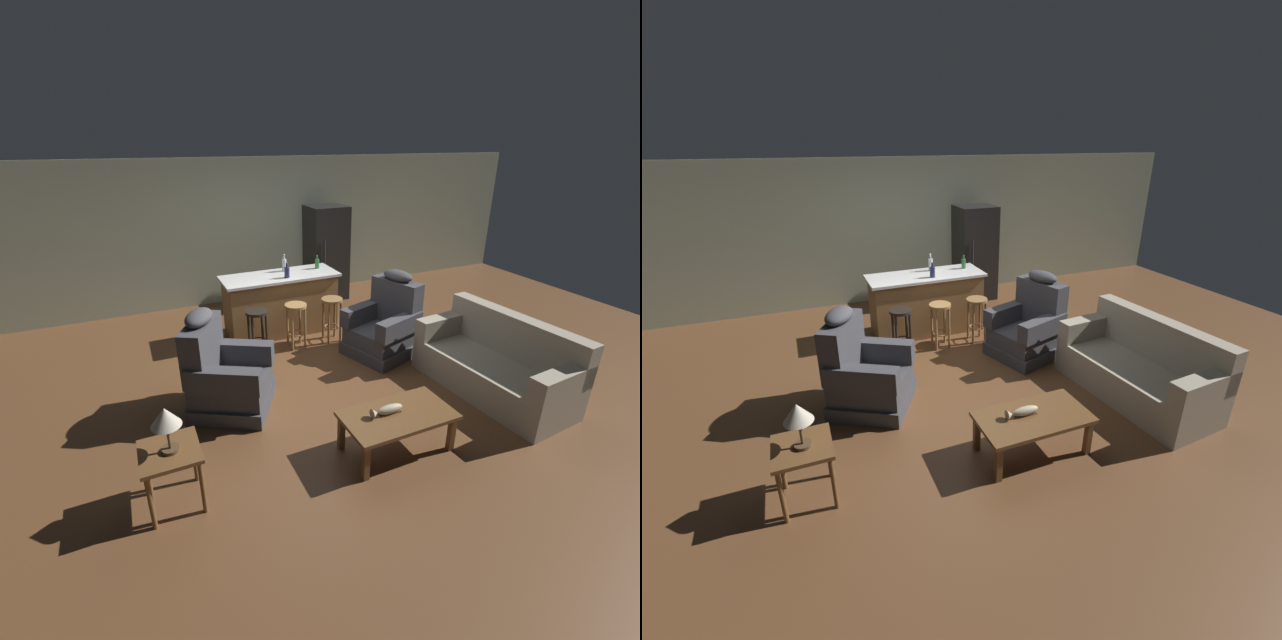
# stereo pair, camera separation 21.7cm
# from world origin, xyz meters

# --- Properties ---
(ground_plane) EXTENTS (12.00, 12.00, 0.00)m
(ground_plane) POSITION_xyz_m (0.00, 0.00, 0.00)
(ground_plane) COLOR brown
(back_wall) EXTENTS (12.00, 0.05, 2.60)m
(back_wall) POSITION_xyz_m (0.00, 3.12, 1.30)
(back_wall) COLOR #9EA88E
(back_wall) RESTS_ON ground_plane
(coffee_table) EXTENTS (1.10, 0.60, 0.42)m
(coffee_table) POSITION_xyz_m (0.05, -1.83, 0.36)
(coffee_table) COLOR brown
(coffee_table) RESTS_ON ground_plane
(fish_figurine) EXTENTS (0.34, 0.10, 0.10)m
(fish_figurine) POSITION_xyz_m (-0.05, -1.79, 0.46)
(fish_figurine) COLOR #4C3823
(fish_figurine) RESTS_ON coffee_table
(couch) EXTENTS (0.98, 1.96, 0.94)m
(couch) POSITION_xyz_m (1.78, -1.41, 0.34)
(couch) COLOR #9E937F
(couch) RESTS_ON ground_plane
(recliner_near_lamp) EXTENTS (1.15, 1.15, 1.20)m
(recliner_near_lamp) POSITION_xyz_m (-1.31, -0.39, 0.42)
(recliner_near_lamp) COLOR #3D3D42
(recliner_near_lamp) RESTS_ON ground_plane
(recliner_near_island) EXTENTS (1.05, 1.05, 1.20)m
(recliner_near_island) POSITION_xyz_m (1.09, 0.02, 0.42)
(recliner_near_island) COLOR #3D3D42
(recliner_near_island) RESTS_ON ground_plane
(end_table) EXTENTS (0.48, 0.48, 0.56)m
(end_table) POSITION_xyz_m (-2.04, -1.63, 0.46)
(end_table) COLOR brown
(end_table) RESTS_ON ground_plane
(table_lamp) EXTENTS (0.24, 0.24, 0.41)m
(table_lamp) POSITION_xyz_m (-2.03, -1.64, 0.87)
(table_lamp) COLOR #4C3823
(table_lamp) RESTS_ON end_table
(kitchen_island) EXTENTS (1.80, 0.70, 0.95)m
(kitchen_island) POSITION_xyz_m (0.00, 1.35, 0.48)
(kitchen_island) COLOR olive
(kitchen_island) RESTS_ON ground_plane
(bar_stool_left) EXTENTS (0.32, 0.32, 0.68)m
(bar_stool_left) POSITION_xyz_m (-0.58, 0.72, 0.47)
(bar_stool_left) COLOR black
(bar_stool_left) RESTS_ON ground_plane
(bar_stool_middle) EXTENTS (0.32, 0.32, 0.68)m
(bar_stool_middle) POSITION_xyz_m (0.01, 0.72, 0.47)
(bar_stool_middle) COLOR #A87A47
(bar_stool_middle) RESTS_ON ground_plane
(bar_stool_right) EXTENTS (0.32, 0.32, 0.68)m
(bar_stool_right) POSITION_xyz_m (0.59, 0.72, 0.47)
(bar_stool_right) COLOR olive
(bar_stool_right) RESTS_ON ground_plane
(refrigerator) EXTENTS (0.70, 0.69, 1.76)m
(refrigerator) POSITION_xyz_m (1.37, 2.55, 0.88)
(refrigerator) COLOR black
(refrigerator) RESTS_ON ground_plane
(bottle_tall_green) EXTENTS (0.08, 0.08, 0.23)m
(bottle_tall_green) POSITION_xyz_m (0.05, 1.17, 1.04)
(bottle_tall_green) COLOR #23284C
(bottle_tall_green) RESTS_ON kitchen_island
(bottle_short_amber) EXTENTS (0.07, 0.07, 0.22)m
(bottle_short_amber) POSITION_xyz_m (0.68, 1.44, 1.03)
(bottle_short_amber) COLOR #2D6B38
(bottle_short_amber) RESTS_ON kitchen_island
(bottle_wine_dark) EXTENTS (0.07, 0.07, 0.27)m
(bottle_wine_dark) POSITION_xyz_m (0.14, 1.52, 1.05)
(bottle_wine_dark) COLOR silver
(bottle_wine_dark) RESTS_ON kitchen_island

